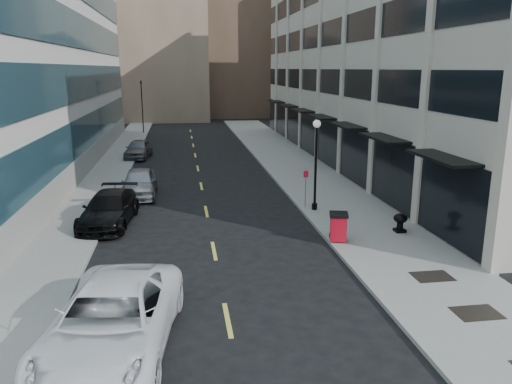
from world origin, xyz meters
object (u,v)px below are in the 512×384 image
object	(u,v)px
car_silver_sedan	(139,183)
sign_post	(306,182)
lamppost	(316,156)
car_white_van	(112,321)
car_grey_sedan	(139,149)
traffic_signal	(141,84)
car_black_pickup	(109,209)
urn_planter	(400,221)
trash_bin	(338,226)

from	to	relation	value
car_silver_sedan	sign_post	world-z (taller)	sign_post
car_silver_sedan	lamppost	world-z (taller)	lamppost
car_white_van	car_grey_sedan	xyz separation A→B (m)	(-1.60, 30.63, -0.13)
traffic_signal	car_black_pickup	bearing A→B (deg)	-88.87
car_grey_sedan	urn_planter	distance (m)	26.20
lamppost	traffic_signal	bearing A→B (deg)	107.77
car_white_van	car_black_pickup	size ratio (longest dim) A/B	1.23
car_silver_sedan	trash_bin	distance (m)	13.48
car_black_pickup	traffic_signal	bearing A→B (deg)	97.27
car_white_van	car_grey_sedan	bearing A→B (deg)	100.50
sign_post	car_grey_sedan	bearing A→B (deg)	125.90
car_white_van	sign_post	xyz separation A→B (m)	(8.50, 12.76, 0.64)
urn_planter	sign_post	bearing A→B (deg)	125.40
traffic_signal	car_silver_sedan	distance (m)	30.53
car_white_van	trash_bin	world-z (taller)	car_white_van
car_white_van	trash_bin	xyz separation A→B (m)	(8.60, 7.34, -0.09)
lamppost	sign_post	xyz separation A→B (m)	(-0.41, 0.41, -1.44)
traffic_signal	urn_planter	distance (m)	41.97
trash_bin	urn_planter	world-z (taller)	trash_bin
car_white_van	lamppost	size ratio (longest dim) A/B	1.37
car_silver_sedan	traffic_signal	bearing A→B (deg)	93.21
car_black_pickup	sign_post	distance (m)	10.18
car_black_pickup	car_silver_sedan	xyz separation A→B (m)	(1.05, 5.51, 0.04)
lamppost	car_white_van	bearing A→B (deg)	-125.81
traffic_signal	car_white_van	world-z (taller)	traffic_signal
car_white_van	lamppost	xyz separation A→B (m)	(8.91, 12.35, 2.08)
sign_post	car_black_pickup	bearing A→B (deg)	-167.71
car_grey_sedan	trash_bin	world-z (taller)	car_grey_sedan
car_grey_sedan	car_black_pickup	bearing A→B (deg)	-82.81
car_white_van	sign_post	bearing A→B (deg)	63.83
trash_bin	lamppost	size ratio (longest dim) A/B	0.26
car_grey_sedan	car_white_van	bearing A→B (deg)	-79.82
car_white_van	trash_bin	size ratio (longest dim) A/B	5.26
traffic_signal	urn_planter	bearing A→B (deg)	-70.22
car_silver_sedan	car_black_pickup	bearing A→B (deg)	-100.90
car_silver_sedan	car_grey_sedan	distance (m)	13.43
car_black_pickup	car_grey_sedan	xyz separation A→B (m)	(0.00, 18.91, 0.01)
car_grey_sedan	trash_bin	bearing A→B (deg)	-59.15
car_white_van	car_grey_sedan	size ratio (longest dim) A/B	1.43
trash_bin	lamppost	distance (m)	5.47
car_grey_sedan	lamppost	world-z (taller)	lamppost
lamppost	sign_post	world-z (taller)	lamppost
sign_post	trash_bin	bearing A→B (deg)	-82.52
car_black_pickup	lamppost	xyz separation A→B (m)	(10.51, 0.63, 2.22)
traffic_signal	car_silver_sedan	size ratio (longest dim) A/B	1.43
traffic_signal	car_silver_sedan	xyz separation A→B (m)	(1.75, -30.09, -4.89)
trash_bin	lamppost	bearing A→B (deg)	100.98
car_black_pickup	lamppost	world-z (taller)	lamppost
sign_post	lamppost	bearing A→B (deg)	-38.75
car_silver_sedan	urn_planter	xyz separation A→B (m)	(12.35, -9.12, -0.16)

